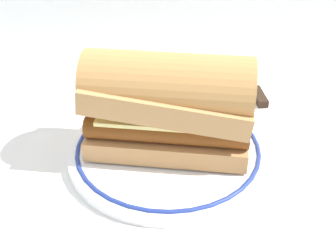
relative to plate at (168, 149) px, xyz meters
The scene contains 4 objects.
ground_plane 0.01m from the plate, 135.23° to the left, with size 1.50×1.50×0.00m, color silver.
plate is the anchor object (origin of this frame).
sausage_sandwich 0.07m from the plate, 153.43° to the right, with size 0.23×0.16×0.13m.
butter_knife 0.23m from the plate, 38.46° to the left, with size 0.03×0.15×0.01m.
Camera 1 is at (-0.08, -0.43, 0.34)m, focal length 43.53 mm.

